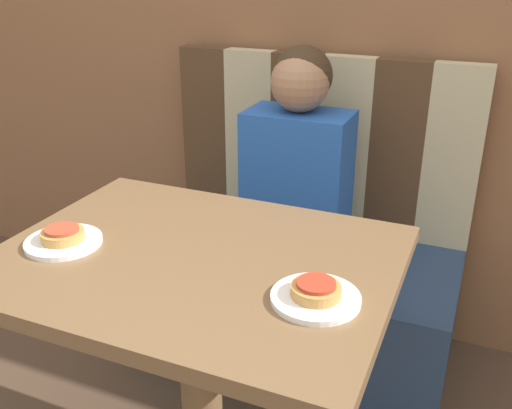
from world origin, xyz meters
name	(u,v)px	position (x,y,z in m)	size (l,w,h in m)	color
booth_seat	(293,303)	(0.00, 0.69, 0.21)	(1.08, 0.56, 0.43)	navy
booth_backrest	(320,143)	(0.00, 0.93, 0.74)	(1.08, 0.06, 0.62)	#4C331E
dining_table	(197,300)	(0.00, 0.00, 0.64)	(0.86, 0.67, 0.75)	brown
person	(298,157)	(0.00, 0.69, 0.76)	(0.33, 0.21, 0.68)	#2356B2
plate_left	(64,242)	(-0.30, -0.07, 0.76)	(0.17, 0.17, 0.01)	white
plate_right	(316,298)	(0.30, -0.07, 0.76)	(0.17, 0.17, 0.01)	white
pizza_left	(62,234)	(-0.30, -0.07, 0.78)	(0.10, 0.10, 0.03)	#C68E47
pizza_right	(316,289)	(0.30, -0.07, 0.78)	(0.10, 0.10, 0.03)	#C68E47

